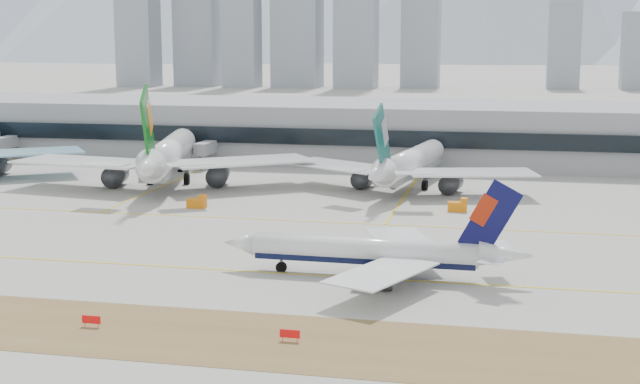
% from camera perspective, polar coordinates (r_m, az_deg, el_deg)
% --- Properties ---
extents(ground, '(3000.00, 3000.00, 0.00)m').
position_cam_1_polar(ground, '(128.97, -3.74, -4.55)').
color(ground, '#A4A19A').
rests_on(ground, ground).
extents(taxiing_airliner, '(42.24, 36.77, 14.21)m').
position_cam_1_polar(taxiing_airliner, '(120.59, 3.57, -3.88)').
color(taxiing_airliner, white).
rests_on(taxiing_airliner, ground).
extents(widebody_eva, '(64.53, 64.27, 23.63)m').
position_cam_1_polar(widebody_eva, '(198.11, -9.76, 2.23)').
color(widebody_eva, white).
rests_on(widebody_eva, ground).
extents(widebody_cathay, '(55.91, 55.23, 20.14)m').
position_cam_1_polar(widebody_cathay, '(190.30, 5.67, 1.74)').
color(widebody_cathay, white).
rests_on(widebody_cathay, ground).
extents(terminal, '(280.00, 43.10, 15.00)m').
position_cam_1_polar(terminal, '(238.70, 3.83, 3.92)').
color(terminal, gray).
rests_on(terminal, ground).
extents(hold_sign_left, '(2.20, 0.15, 1.35)m').
position_cam_1_polar(hold_sign_left, '(103.80, -14.43, -7.92)').
color(hold_sign_left, red).
rests_on(hold_sign_left, ground).
extents(hold_sign_right, '(2.20, 0.15, 1.35)m').
position_cam_1_polar(hold_sign_right, '(96.04, -1.95, -9.07)').
color(hold_sign_right, red).
rests_on(hold_sign_right, ground).
extents(gse_b, '(3.55, 2.00, 2.60)m').
position_cam_1_polar(gse_b, '(171.25, -7.85, -0.67)').
color(gse_b, orange).
rests_on(gse_b, ground).
extents(gse_c, '(3.55, 2.00, 2.60)m').
position_cam_1_polar(gse_c, '(168.13, 8.84, -0.89)').
color(gse_c, orange).
rests_on(gse_c, ground).
extents(city_skyline, '(342.00, 49.80, 140.00)m').
position_cam_1_polar(city_skyline, '(590.93, -1.67, 11.55)').
color(city_skyline, gray).
rests_on(city_skyline, ground).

